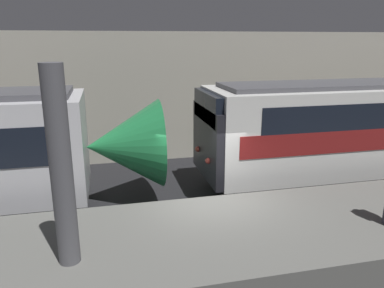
{
  "coord_description": "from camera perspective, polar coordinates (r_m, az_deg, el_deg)",
  "views": [
    {
      "loc": [
        -2.54,
        -8.76,
        5.01
      ],
      "look_at": [
        -0.29,
        0.9,
        2.24
      ],
      "focal_mm": 35.0,
      "sensor_mm": 36.0,
      "label": 1
    }
  ],
  "objects": [
    {
      "name": "platform",
      "position": [
        8.68,
        6.11,
        -15.66
      ],
      "size": [
        40.0,
        3.57,
        1.04
      ],
      "color": "slate",
      "rests_on": "ground"
    },
    {
      "name": "ground_plane",
      "position": [
        10.41,
        2.73,
        -13.19
      ],
      "size": [
        120.0,
        120.0,
        0.0
      ],
      "primitive_type": "plane",
      "color": "black"
    },
    {
      "name": "station_rear_barrier",
      "position": [
        15.81,
        -3.77,
        7.06
      ],
      "size": [
        50.0,
        0.15,
        5.34
      ],
      "color": "#B2AD9E",
      "rests_on": "ground"
    },
    {
      "name": "support_pillar_near",
      "position": [
        6.88,
        -19.31,
        -3.62
      ],
      "size": [
        0.39,
        0.39,
        3.62
      ],
      "color": "#56565B",
      "rests_on": "platform"
    }
  ]
}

